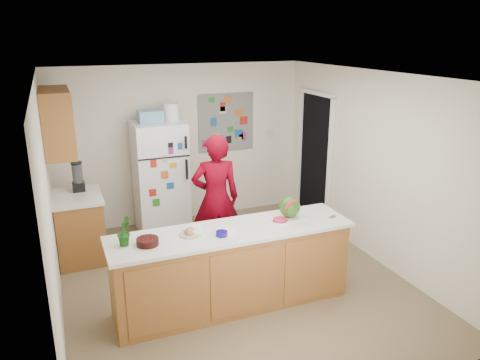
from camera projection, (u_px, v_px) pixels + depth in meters
name	position (u px, v px, depth m)	size (l,w,h in m)	color
floor	(233.00, 281.00, 5.83)	(4.00, 4.50, 0.02)	brown
wall_back	(182.00, 144.00, 7.45)	(4.00, 0.02, 2.50)	beige
wall_left	(48.00, 208.00, 4.74)	(0.02, 4.50, 2.50)	beige
wall_right	(375.00, 167.00, 6.17)	(0.02, 4.50, 2.50)	beige
ceiling	(232.00, 75.00, 5.07)	(4.00, 4.50, 0.02)	white
doorway	(315.00, 158.00, 7.51)	(0.03, 0.85, 2.04)	black
peninsula_base	(232.00, 269.00, 5.18)	(2.60, 0.62, 0.88)	brown
peninsula_top	(232.00, 231.00, 5.04)	(2.68, 0.70, 0.04)	silver
side_counter_base	(80.00, 229.00, 6.29)	(0.60, 0.80, 0.86)	brown
side_counter_top	(76.00, 197.00, 6.16)	(0.64, 0.84, 0.04)	silver
upper_cabinets	(57.00, 122.00, 5.76)	(0.35, 1.00, 0.80)	brown
refrigerator	(160.00, 178.00, 7.08)	(0.75, 0.70, 1.70)	silver
fridge_top_bin	(150.00, 117.00, 6.76)	(0.35, 0.28, 0.18)	#5999B2
photo_collage	(226.00, 123.00, 7.61)	(0.95, 0.01, 0.95)	slate
person	(216.00, 199.00, 6.13)	(0.63, 0.41, 1.73)	#64000F
blender_appliance	(78.00, 177.00, 6.28)	(0.13, 0.13, 0.38)	black
cutting_board	(285.00, 218.00, 5.33)	(0.38, 0.28, 0.01)	silver
watermelon	(290.00, 207.00, 5.33)	(0.24, 0.24, 0.24)	#27530D
watermelon_slice	(280.00, 220.00, 5.24)	(0.16, 0.16, 0.02)	#BB2D42
cherry_bowl	(148.00, 242.00, 4.67)	(0.22, 0.22, 0.07)	black
white_bowl	(194.00, 230.00, 4.95)	(0.19, 0.19, 0.06)	white
cobalt_bowl	(222.00, 234.00, 4.88)	(0.12, 0.12, 0.05)	#120C66
plate	(190.00, 234.00, 4.91)	(0.23, 0.23, 0.02)	beige
paper_towel	(227.00, 232.00, 4.96)	(0.20, 0.17, 0.02)	silver
keys	(333.00, 217.00, 5.38)	(0.09, 0.04, 0.01)	slate
potted_plant	(124.00, 231.00, 4.63)	(0.16, 0.13, 0.29)	#11450C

